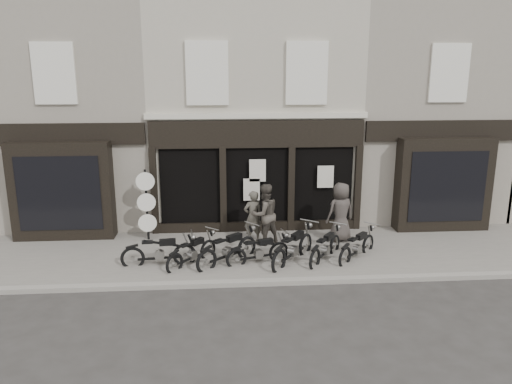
{
  "coord_description": "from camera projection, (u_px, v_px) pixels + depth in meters",
  "views": [
    {
      "loc": [
        -1.24,
        -13.4,
        5.62
      ],
      "look_at": [
        -0.14,
        1.6,
        1.82
      ],
      "focal_mm": 35.0,
      "sensor_mm": 36.0,
      "label": 1
    }
  ],
  "objects": [
    {
      "name": "kerb",
      "position": [
        269.0,
        282.0,
        13.2
      ],
      "size": [
        30.0,
        0.25,
        0.13
      ],
      "primitive_type": "cube",
      "color": "gray",
      "rests_on": "ground_plane"
    },
    {
      "name": "motorcycle_6",
      "position": [
        357.0,
        248.0,
        14.74
      ],
      "size": [
        1.57,
        1.6,
        0.96
      ],
      "rotation": [
        0.0,
        0.0,
        0.8
      ],
      "color": "black",
      "rests_on": "ground"
    },
    {
      "name": "motorcycle_4",
      "position": [
        293.0,
        250.0,
        14.46
      ],
      "size": [
        1.62,
        1.95,
        1.1
      ],
      "rotation": [
        0.0,
        0.0,
        0.92
      ],
      "color": "black",
      "rests_on": "ground"
    },
    {
      "name": "neighbour_left",
      "position": [
        83.0,
        110.0,
        18.68
      ],
      "size": [
        5.6,
        6.73,
        8.34
      ],
      "color": "gray",
      "rests_on": "ground"
    },
    {
      "name": "ground_plane",
      "position": [
        265.0,
        266.0,
        14.42
      ],
      "size": [
        90.0,
        90.0,
        0.0
      ],
      "primitive_type": "plane",
      "color": "#2D2B28",
      "rests_on": "ground"
    },
    {
      "name": "man_left",
      "position": [
        253.0,
        217.0,
        15.85
      ],
      "size": [
        0.71,
        0.57,
        1.7
      ],
      "primitive_type": "imported",
      "rotation": [
        0.0,
        0.0,
        3.44
      ],
      "color": "#48443B",
      "rests_on": "pavement"
    },
    {
      "name": "motorcycle_0",
      "position": [
        160.0,
        254.0,
        14.22
      ],
      "size": [
        2.14,
        0.58,
        1.02
      ],
      "rotation": [
        0.0,
        0.0,
        0.1
      ],
      "color": "black",
      "rests_on": "ground"
    },
    {
      "name": "motorcycle_3",
      "position": [
        259.0,
        253.0,
        14.4
      ],
      "size": [
        1.88,
        0.93,
        0.94
      ],
      "rotation": [
        0.0,
        0.0,
        0.35
      ],
      "color": "black",
      "rests_on": "ground"
    },
    {
      "name": "central_building",
      "position": [
        251.0,
        107.0,
        19.18
      ],
      "size": [
        7.3,
        6.22,
        8.34
      ],
      "color": "#A39E8C",
      "rests_on": "ground"
    },
    {
      "name": "motorcycle_1",
      "position": [
        192.0,
        254.0,
        14.3
      ],
      "size": [
        1.49,
        1.62,
        0.95
      ],
      "rotation": [
        0.0,
        0.0,
        0.84
      ],
      "color": "black",
      "rests_on": "ground"
    },
    {
      "name": "motorcycle_2",
      "position": [
        228.0,
        252.0,
        14.35
      ],
      "size": [
        1.87,
        1.68,
        1.08
      ],
      "rotation": [
        0.0,
        0.0,
        0.71
      ],
      "color": "black",
      "rests_on": "ground"
    },
    {
      "name": "man_right",
      "position": [
        341.0,
        212.0,
        15.97
      ],
      "size": [
        1.1,
        0.9,
        1.92
      ],
      "primitive_type": "imported",
      "rotation": [
        0.0,
        0.0,
        3.5
      ],
      "color": "#3D3733",
      "rests_on": "pavement"
    },
    {
      "name": "advert_sign_post",
      "position": [
        147.0,
        208.0,
        16.04
      ],
      "size": [
        0.6,
        0.38,
        2.45
      ],
      "rotation": [
        0.0,
        0.0,
        0.1
      ],
      "color": "black",
      "rests_on": "ground"
    },
    {
      "name": "neighbour_right",
      "position": [
        413.0,
        108.0,
        19.58
      ],
      "size": [
        5.6,
        6.73,
        8.34
      ],
      "color": "gray",
      "rests_on": "ground"
    },
    {
      "name": "pavement",
      "position": [
        262.0,
        253.0,
        15.28
      ],
      "size": [
        30.0,
        4.2,
        0.12
      ],
      "primitive_type": "cube",
      "color": "#69635C",
      "rests_on": "ground_plane"
    },
    {
      "name": "man_centre",
      "position": [
        265.0,
        214.0,
        15.67
      ],
      "size": [
        1.17,
        1.07,
        1.96
      ],
      "primitive_type": "imported",
      "rotation": [
        0.0,
        0.0,
        3.58
      ],
      "color": "#443E37",
      "rests_on": "pavement"
    },
    {
      "name": "motorcycle_5",
      "position": [
        326.0,
        250.0,
        14.63
      ],
      "size": [
        1.41,
        1.78,
        0.98
      ],
      "rotation": [
        0.0,
        0.0,
        0.94
      ],
      "color": "black",
      "rests_on": "ground"
    }
  ]
}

